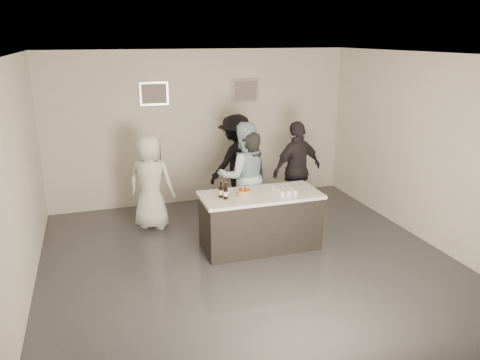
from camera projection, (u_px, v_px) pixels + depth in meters
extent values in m
plane|color=#3D3D42|center=(250.00, 263.00, 6.95)|extent=(6.00, 6.00, 0.00)
plane|color=white|center=(252.00, 55.00, 6.06)|extent=(6.00, 6.00, 0.00)
cube|color=silver|center=(201.00, 128.00, 9.23)|extent=(6.00, 0.04, 3.00)
cube|color=silver|center=(372.00, 261.00, 3.78)|extent=(6.00, 0.04, 3.00)
cube|color=silver|center=(16.00, 186.00, 5.63)|extent=(0.04, 6.00, 3.00)
cube|color=silver|center=(430.00, 151.00, 7.38)|extent=(0.04, 6.00, 3.00)
cube|color=#B2B2B7|center=(154.00, 94.00, 8.74)|extent=(0.54, 0.04, 0.44)
cube|color=#B2B2B7|center=(245.00, 90.00, 9.26)|extent=(0.54, 0.04, 0.44)
cube|color=white|center=(260.00, 221.00, 7.36)|extent=(1.86, 0.86, 0.90)
cylinder|color=gold|center=(244.00, 193.00, 7.14)|extent=(0.23, 0.23, 0.07)
cylinder|color=black|center=(221.00, 189.00, 7.01)|extent=(0.07, 0.07, 0.26)
cylinder|color=black|center=(226.00, 191.00, 6.95)|extent=(0.07, 0.07, 0.26)
cube|color=#C08112|center=(285.00, 190.00, 7.28)|extent=(0.30, 0.40, 0.08)
cube|color=pink|center=(249.00, 202.00, 6.84)|extent=(0.24, 0.08, 0.01)
imported|color=black|center=(249.00, 182.00, 7.91)|extent=(0.71, 0.55, 1.73)
imported|color=#ADCFE3|center=(244.00, 176.00, 8.00)|extent=(0.94, 0.75, 1.88)
imported|color=white|center=(151.00, 182.00, 8.05)|extent=(0.96, 0.85, 1.65)
imported|color=#28242A|center=(297.00, 170.00, 8.51)|extent=(1.13, 0.70, 1.80)
imported|color=black|center=(236.00, 162.00, 8.99)|extent=(1.36, 1.12, 1.83)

